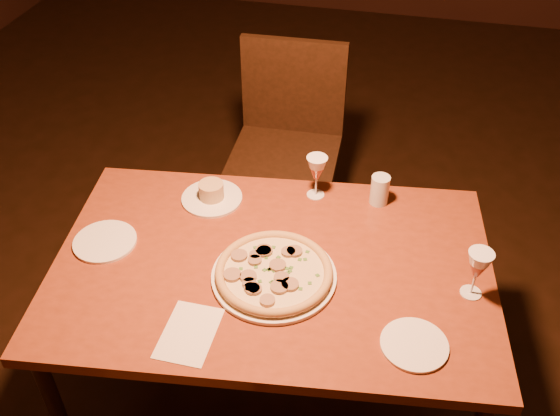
# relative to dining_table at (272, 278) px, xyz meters

# --- Properties ---
(floor) EXTENTS (7.00, 7.00, 0.00)m
(floor) POSITION_rel_dining_table_xyz_m (0.09, 0.30, -0.65)
(floor) COLOR black
(floor) RESTS_ON ground
(dining_table) EXTENTS (1.43, 1.02, 0.72)m
(dining_table) POSITION_rel_dining_table_xyz_m (0.00, 0.00, 0.00)
(dining_table) COLOR brown
(dining_table) RESTS_ON floor
(chair_far) EXTENTS (0.48, 0.48, 0.95)m
(chair_far) POSITION_rel_dining_table_xyz_m (-0.16, 0.94, -0.12)
(chair_far) COLOR black
(chair_far) RESTS_ON floor
(pizza_plate) EXTENTS (0.37, 0.37, 0.04)m
(pizza_plate) POSITION_rel_dining_table_xyz_m (0.02, -0.06, 0.08)
(pizza_plate) COLOR white
(pizza_plate) RESTS_ON dining_table
(ramekin_saucer) EXTENTS (0.21, 0.21, 0.07)m
(ramekin_saucer) POSITION_rel_dining_table_xyz_m (-0.28, 0.26, 0.08)
(ramekin_saucer) COLOR white
(ramekin_saucer) RESTS_ON dining_table
(wine_glass_far) EXTENTS (0.07, 0.07, 0.16)m
(wine_glass_far) POSITION_rel_dining_table_xyz_m (0.07, 0.36, 0.14)
(wine_glass_far) COLOR #AA5347
(wine_glass_far) RESTS_ON dining_table
(wine_glass_right) EXTENTS (0.07, 0.07, 0.16)m
(wine_glass_right) POSITION_rel_dining_table_xyz_m (0.59, 0.01, 0.14)
(wine_glass_right) COLOR #AA5347
(wine_glass_right) RESTS_ON dining_table
(water_tumbler) EXTENTS (0.06, 0.06, 0.11)m
(water_tumbler) POSITION_rel_dining_table_xyz_m (0.28, 0.37, 0.12)
(water_tumbler) COLOR silver
(water_tumbler) RESTS_ON dining_table
(side_plate_left) EXTENTS (0.20, 0.20, 0.01)m
(side_plate_left) POSITION_rel_dining_table_xyz_m (-0.54, -0.03, 0.07)
(side_plate_left) COLOR white
(side_plate_left) RESTS_ON dining_table
(side_plate_near) EXTENTS (0.18, 0.18, 0.01)m
(side_plate_near) POSITION_rel_dining_table_xyz_m (0.44, -0.22, 0.07)
(side_plate_near) COLOR white
(side_plate_near) RESTS_ON dining_table
(menu_card) EXTENTS (0.14, 0.21, 0.00)m
(menu_card) POSITION_rel_dining_table_xyz_m (-0.16, -0.31, 0.06)
(menu_card) COLOR white
(menu_card) RESTS_ON dining_table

